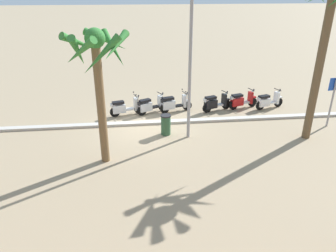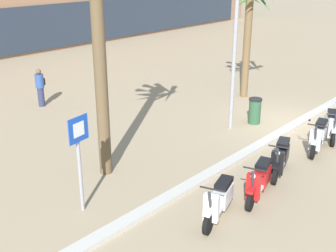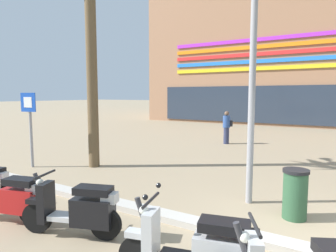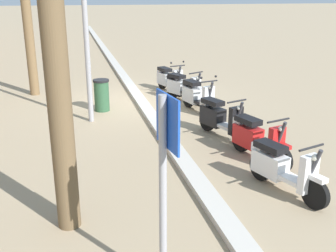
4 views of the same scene
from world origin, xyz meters
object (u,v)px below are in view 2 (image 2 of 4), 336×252
at_px(scooter_red_mid_front, 259,180).
at_px(crossing_sign, 79,153).
at_px(scooter_black_second_in_line, 281,157).
at_px(palm_tree_mid_walkway, 250,6).
at_px(pedestrian_by_palm_tree, 40,87).
at_px(scooter_silver_last_in_row, 332,125).
at_px(scooter_white_mid_centre, 219,200).
at_px(street_lamp, 237,7).
at_px(litter_bin, 255,111).
at_px(scooter_silver_gap_after_mid, 319,136).

distance_m(scooter_red_mid_front, crossing_sign, 4.53).
bearing_deg(crossing_sign, scooter_black_second_in_line, -27.27).
bearing_deg(palm_tree_mid_walkway, pedestrian_by_palm_tree, 140.51).
bearing_deg(scooter_black_second_in_line, crossing_sign, 152.73).
distance_m(scooter_black_second_in_line, scooter_silver_last_in_row, 3.50).
xyz_separation_m(scooter_white_mid_centre, pedestrian_by_palm_tree, (1.86, 10.24, 0.38)).
xyz_separation_m(crossing_sign, street_lamp, (6.93, 0.45, 2.69)).
bearing_deg(crossing_sign, scooter_silver_last_in_row, -17.08).
xyz_separation_m(scooter_white_mid_centre, scooter_red_mid_front, (1.45, -0.20, 0.01)).
height_order(litter_bin, street_lamp, street_lamp).
xyz_separation_m(scooter_black_second_in_line, scooter_silver_last_in_row, (3.50, -0.04, -0.01)).
bearing_deg(scooter_black_second_in_line, palm_tree_mid_walkway, 40.39).
xyz_separation_m(scooter_white_mid_centre, crossing_sign, (-1.96, 2.60, 1.06)).
xyz_separation_m(crossing_sign, litter_bin, (7.90, 0.06, -1.02)).
relative_size(scooter_red_mid_front, crossing_sign, 0.73).
relative_size(crossing_sign, litter_bin, 2.53).
relative_size(scooter_black_second_in_line, pedestrian_by_palm_tree, 1.09).
bearing_deg(scooter_black_second_in_line, pedestrian_by_palm_tree, 96.38).
bearing_deg(scooter_white_mid_centre, pedestrian_by_palm_tree, 79.72).
relative_size(palm_tree_mid_walkway, litter_bin, 5.30).
bearing_deg(scooter_red_mid_front, street_lamp, 42.68).
xyz_separation_m(scooter_silver_last_in_row, street_lamp, (-1.53, 3.05, 3.74)).
height_order(scooter_white_mid_centre, scooter_red_mid_front, same).
bearing_deg(palm_tree_mid_walkway, scooter_red_mid_front, -145.05).
xyz_separation_m(scooter_silver_gap_after_mid, litter_bin, (0.71, 2.75, 0.02)).
bearing_deg(crossing_sign, scooter_silver_gap_after_mid, -20.45).
bearing_deg(scooter_black_second_in_line, street_lamp, 56.72).
relative_size(scooter_silver_gap_after_mid, pedestrian_by_palm_tree, 1.15).
distance_m(scooter_black_second_in_line, litter_bin, 3.94).
relative_size(scooter_white_mid_centre, street_lamp, 0.25).
bearing_deg(pedestrian_by_palm_tree, scooter_silver_gap_after_mid, -71.88).
relative_size(scooter_white_mid_centre, crossing_sign, 0.72).
relative_size(scooter_black_second_in_line, scooter_silver_last_in_row, 1.01).
xyz_separation_m(scooter_white_mid_centre, scooter_silver_gap_after_mid, (5.24, -0.09, 0.02)).
xyz_separation_m(palm_tree_mid_walkway, street_lamp, (-3.56, -1.70, 0.32)).
bearing_deg(pedestrian_by_palm_tree, street_lamp, -66.60).
bearing_deg(scooter_white_mid_centre, scooter_red_mid_front, -7.94).
xyz_separation_m(scooter_white_mid_centre, palm_tree_mid_walkway, (8.53, 4.75, 3.43)).
relative_size(palm_tree_mid_walkway, pedestrian_by_palm_tree, 3.24).
distance_m(scooter_silver_gap_after_mid, palm_tree_mid_walkway, 6.77).
height_order(scooter_red_mid_front, street_lamp, street_lamp).
height_order(scooter_red_mid_front, crossing_sign, crossing_sign).
bearing_deg(litter_bin, pedestrian_by_palm_tree, 118.32).
height_order(crossing_sign, litter_bin, crossing_sign).
distance_m(scooter_white_mid_centre, litter_bin, 6.51).
bearing_deg(scooter_white_mid_centre, street_lamp, 31.50).
height_order(scooter_silver_gap_after_mid, pedestrian_by_palm_tree, pedestrian_by_palm_tree).
bearing_deg(pedestrian_by_palm_tree, palm_tree_mid_walkway, -39.49).
bearing_deg(litter_bin, street_lamp, 158.33).
xyz_separation_m(palm_tree_mid_walkway, litter_bin, (-2.58, -2.09, -3.39)).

